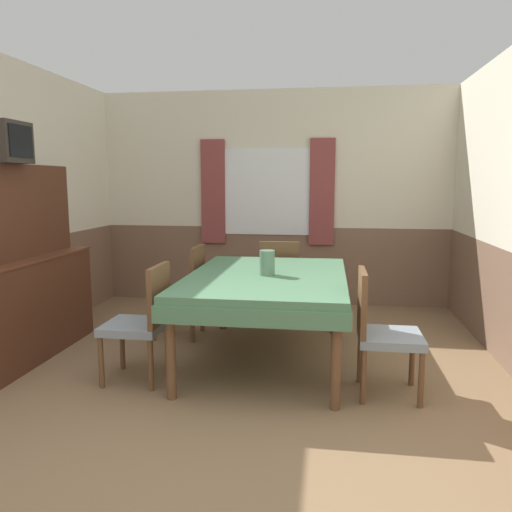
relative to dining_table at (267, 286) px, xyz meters
The scene contains 11 objects.
ground_plane 1.84m from the dining_table, 96.23° to the right, with size 16.00×16.00×0.00m, color #846647.
wall_back 2.20m from the dining_table, 95.22° to the left, with size 4.64×0.09×2.60m.
wall_left 2.43m from the dining_table, behind, with size 0.05×4.18×2.60m.
dining_table is the anchor object (origin of this frame).
chair_right_near 1.05m from the dining_table, 32.42° to the right, with size 0.44×0.44×0.89m.
chair_head_window 1.18m from the dining_table, 90.00° to the left, with size 0.44×0.44×0.89m.
chair_left_far 1.05m from the dining_table, 147.58° to the left, with size 0.44×0.44×0.89m.
chair_left_near 1.05m from the dining_table, 147.58° to the right, with size 0.44×0.44×0.89m.
sideboard 2.10m from the dining_table, behind, with size 0.46×1.62×1.65m.
tv 2.37m from the dining_table, 169.18° to the right, with size 0.29×0.36×0.32m.
vase 0.21m from the dining_table, 82.40° to the right, with size 0.13×0.13×0.20m.
Camera 1 is at (0.69, -2.33, 1.51)m, focal length 35.00 mm.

